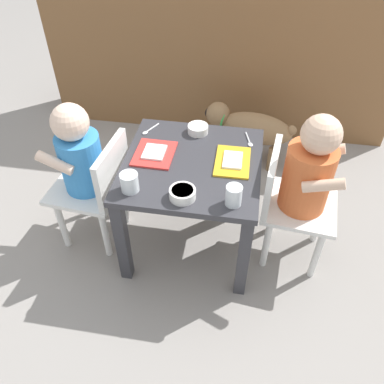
# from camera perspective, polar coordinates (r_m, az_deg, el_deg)

# --- Properties ---
(ground_plane) EXTENTS (7.00, 7.00, 0.00)m
(ground_plane) POSITION_cam_1_polar(r_m,az_deg,el_deg) (1.82, 0.00, -6.63)
(ground_plane) COLOR gray
(kitchen_cabinet_back) EXTENTS (1.94, 0.32, 0.95)m
(kitchen_cabinet_back) POSITION_cam_1_polar(r_m,az_deg,el_deg) (2.39, 4.32, 20.35)
(kitchen_cabinet_back) COLOR brown
(kitchen_cabinet_back) RESTS_ON ground
(dining_table) EXTENTS (0.52, 0.53, 0.44)m
(dining_table) POSITION_cam_1_polar(r_m,az_deg,el_deg) (1.57, 0.00, 1.94)
(dining_table) COLOR #333338
(dining_table) RESTS_ON ground
(seated_child_left) EXTENTS (0.31, 0.31, 0.66)m
(seated_child_left) POSITION_cam_1_polar(r_m,az_deg,el_deg) (1.61, -15.23, 4.22)
(seated_child_left) COLOR white
(seated_child_left) RESTS_ON ground
(seated_child_right) EXTENTS (0.31, 0.31, 0.69)m
(seated_child_right) POSITION_cam_1_polar(r_m,az_deg,el_deg) (1.53, 15.87, 2.06)
(seated_child_right) COLOR white
(seated_child_right) RESTS_ON ground
(dog) EXTENTS (0.49, 0.23, 0.31)m
(dog) POSITION_cam_1_polar(r_m,az_deg,el_deg) (2.15, 8.22, 9.19)
(dog) COLOR olive
(dog) RESTS_ON ground
(food_tray_left) EXTENTS (0.15, 0.18, 0.02)m
(food_tray_left) POSITION_cam_1_polar(r_m,az_deg,el_deg) (1.56, -5.40, 5.55)
(food_tray_left) COLOR red
(food_tray_left) RESTS_ON dining_table
(food_tray_right) EXTENTS (0.13, 0.19, 0.02)m
(food_tray_right) POSITION_cam_1_polar(r_m,az_deg,el_deg) (1.52, 5.83, 4.41)
(food_tray_right) COLOR gold
(food_tray_right) RESTS_ON dining_table
(water_cup_left) EXTENTS (0.06, 0.06, 0.07)m
(water_cup_left) POSITION_cam_1_polar(r_m,az_deg,el_deg) (1.39, -8.92, 1.25)
(water_cup_left) COLOR white
(water_cup_left) RESTS_ON dining_table
(water_cup_right) EXTENTS (0.06, 0.06, 0.07)m
(water_cup_right) POSITION_cam_1_polar(r_m,az_deg,el_deg) (1.33, 5.98, -0.62)
(water_cup_right) COLOR white
(water_cup_right) RESTS_ON dining_table
(cereal_bowl_left_side) EXTENTS (0.09, 0.09, 0.04)m
(cereal_bowl_left_side) POSITION_cam_1_polar(r_m,az_deg,el_deg) (1.36, -1.29, -0.20)
(cereal_bowl_left_side) COLOR white
(cereal_bowl_left_side) RESTS_ON dining_table
(cereal_bowl_right_side) EXTENTS (0.09, 0.09, 0.03)m
(cereal_bowl_right_side) POSITION_cam_1_polar(r_m,az_deg,el_deg) (1.67, 0.86, 9.04)
(cereal_bowl_right_side) COLOR white
(cereal_bowl_right_side) RESTS_ON dining_table
(spoon_by_left_tray) EXTENTS (0.06, 0.09, 0.01)m
(spoon_by_left_tray) POSITION_cam_1_polar(r_m,az_deg,el_deg) (1.70, -6.16, 8.80)
(spoon_by_left_tray) COLOR silver
(spoon_by_left_tray) RESTS_ON dining_table
(spoon_by_right_tray) EXTENTS (0.04, 0.10, 0.01)m
(spoon_by_right_tray) POSITION_cam_1_polar(r_m,az_deg,el_deg) (1.64, 8.16, 7.25)
(spoon_by_right_tray) COLOR silver
(spoon_by_right_tray) RESTS_ON dining_table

